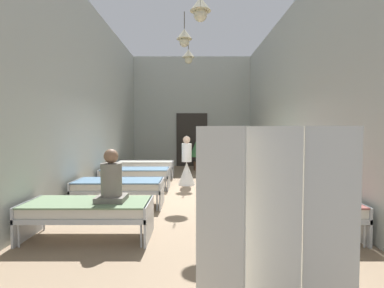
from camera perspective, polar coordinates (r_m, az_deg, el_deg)
ground_plane at (r=7.53m, az=0.00°, el=-10.40°), size 5.87×12.89×0.10m
room_shell at (r=8.56m, az=0.01°, el=8.30°), size 5.67×12.49×4.96m
bed_left_row_0 at (r=4.91m, az=-19.29°, el=-11.90°), size 1.90×0.84×0.57m
bed_right_row_0 at (r=4.90m, az=19.25°, el=-11.91°), size 1.90×0.84×0.57m
bed_left_row_1 at (r=6.69m, az=-13.84°, el=-7.89°), size 1.90×0.84×0.57m
bed_right_row_1 at (r=6.68m, az=13.84°, el=-7.89°), size 1.90×0.84×0.57m
bed_left_row_2 at (r=8.52m, az=-10.76°, el=-5.54°), size 1.90×0.84×0.57m
bed_right_row_2 at (r=8.52m, az=10.78°, el=-5.55°), size 1.90×0.84×0.57m
bed_left_row_3 at (r=10.37m, az=-8.79°, el=-4.02°), size 1.90×0.84×0.57m
bed_right_row_3 at (r=10.37m, az=8.83°, el=-4.03°), size 1.90×0.84×0.57m
nurse_near_aisle at (r=8.93m, az=-0.98°, el=-4.52°), size 0.52×0.52×1.49m
patient_seated_primary at (r=4.62m, az=15.59°, el=-7.31°), size 0.44×0.44×0.80m
patient_seated_secondary at (r=4.74m, az=-15.22°, el=-7.04°), size 0.44×0.44×0.80m
potted_plant at (r=12.08m, az=1.10°, el=-0.97°), size 0.65×0.65×1.32m
privacy_screen at (r=2.44m, az=15.66°, el=-17.04°), size 1.23×0.29×1.70m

